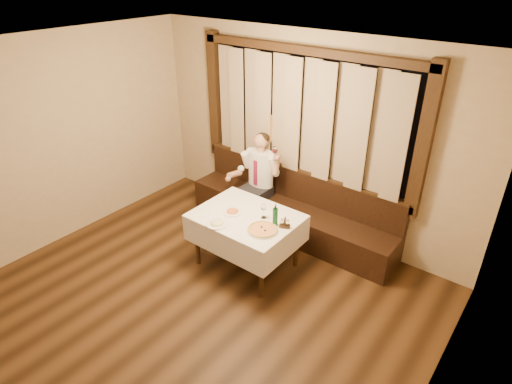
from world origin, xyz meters
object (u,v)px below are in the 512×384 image
Objects in this scene: pizza at (263,230)px; pasta_cream at (217,222)px; dining_table at (246,223)px; banquette at (291,212)px; pasta_red at (232,210)px; cruet_caddy at (285,224)px; seated_man at (258,173)px; green_bottle at (275,217)px.

pasta_cream is at bearing -156.68° from pizza.
dining_table is 3.39× the size of pizza.
pasta_red is at bearing -99.41° from banquette.
seated_man is (-1.06, 0.87, 0.01)m from cruet_caddy.
dining_table is 9.37× the size of cruet_caddy.
pizza is 1.40m from seated_man.
pasta_red is at bearing 95.19° from pasta_cream.
dining_table is at bearing 68.02° from pasta_cream.
pizza is 0.55m from pasta_red.
pasta_cream is 1.36m from seated_man.
cruet_caddy is at bearing 7.34° from dining_table.
green_bottle is at bearing 8.64° from pasta_red.
seated_man is at bearing 117.85° from cruet_caddy.
seated_man reaches higher than cruet_caddy.
dining_table is at bearing 164.49° from cruet_caddy.
pasta_red is at bearing -171.36° from green_bottle.
pizza is (0.37, -1.17, 0.46)m from banquette.
green_bottle is 2.08× the size of cruet_caddy.
pasta_red is 0.72m from cruet_caddy.
pizza is 1.33× the size of green_bottle.
dining_table is 0.23m from pasta_red.
cruet_caddy reaches higher than pasta_red.
banquette is 1.19m from pasta_red.
cruet_caddy is at bearing 32.80° from pasta_cream.
banquette reaches higher than cruet_caddy.
pasta_cream is at bearing -111.98° from dining_table.
pasta_red is at bearing 166.68° from cruet_caddy.
pasta_cream is (-0.15, -1.39, 0.48)m from banquette.
seated_man is (-0.89, 1.08, 0.04)m from pizza.
pasta_red reaches higher than dining_table.
banquette reaches higher than dining_table.
seated_man reaches higher than banquette.
dining_table is at bearing 157.99° from pizza.
pasta_cream is 0.70m from green_bottle.
seated_man reaches higher than green_bottle.
pasta_red is at bearing -70.42° from seated_man.
green_bottle reaches higher than dining_table.
banquette is at bearing 96.17° from cruet_caddy.
pasta_cream is 0.81m from cruet_caddy.
banquette is at bearing 107.32° from pizza.
banquette is 23.60× the size of cruet_caddy.
green_bottle reaches higher than pasta_cream.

